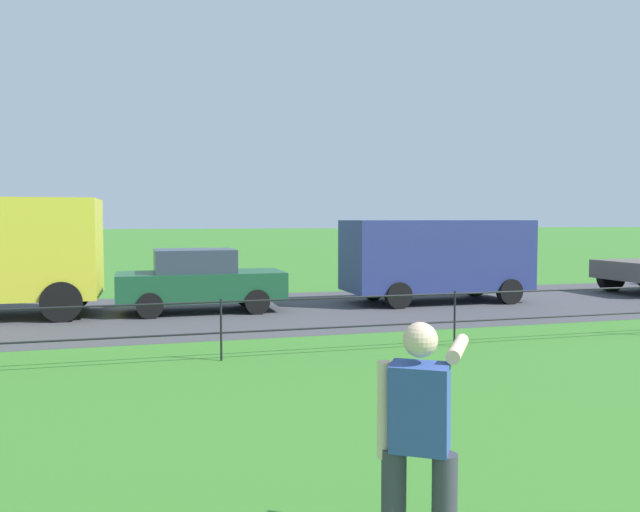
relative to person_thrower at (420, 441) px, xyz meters
The scene contains 5 objects.
street_strip 12.34m from the person_thrower, 101.48° to the left, with size 80.00×7.27×0.01m, color #424247.
park_fence 7.15m from the person_thrower, 110.02° to the left, with size 29.07×0.04×1.00m.
person_thrower is the anchor object (origin of this frame).
car_dark_green_far_left 12.38m from the person_thrower, 90.77° to the left, with size 4.00×1.82×1.54m.
panel_van_far_right 13.96m from the person_thrower, 63.38° to the left, with size 5.00×2.10×2.24m.
Camera 1 is at (0.74, 1.00, 2.28)m, focal length 36.61 mm.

